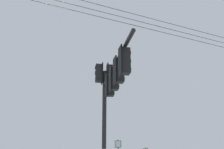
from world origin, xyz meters
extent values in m
cylinder|color=black|center=(-0.18, -0.70, 3.10)|extent=(0.20, 0.20, 6.20)
cylinder|color=black|center=(-1.16, 1.90, 5.53)|extent=(2.11, 5.25, 0.14)
cube|color=black|center=(-0.46, -0.81, 6.08)|extent=(0.39, 0.39, 0.90)
cube|color=black|center=(-0.30, -0.75, 6.08)|extent=(0.19, 0.43, 1.04)
cylinder|color=#360503|center=(-0.61, -0.87, 6.38)|extent=(0.10, 0.20, 0.20)
cylinder|color=#3C2703|center=(-0.61, -0.87, 6.08)|extent=(0.10, 0.20, 0.20)
cylinder|color=green|center=(-0.61, -0.87, 5.78)|extent=(0.10, 0.20, 0.20)
cube|color=black|center=(0.10, -0.59, 6.08)|extent=(0.39, 0.39, 0.90)
cube|color=black|center=(-0.06, -0.65, 6.08)|extent=(0.19, 0.43, 1.04)
cylinder|color=#360503|center=(0.26, -0.54, 6.38)|extent=(0.10, 0.20, 0.20)
cylinder|color=#3C2703|center=(0.26, -0.54, 6.08)|extent=(0.10, 0.20, 0.20)
cylinder|color=green|center=(0.26, -0.54, 5.78)|extent=(0.10, 0.20, 0.20)
cube|color=black|center=(-0.73, 0.75, 4.98)|extent=(0.38, 0.38, 0.90)
cube|color=black|center=(-0.57, 0.81, 4.98)|extent=(0.19, 0.43, 1.04)
cylinder|color=#360503|center=(-0.88, 0.69, 5.28)|extent=(0.10, 0.20, 0.20)
cylinder|color=#3C2703|center=(-0.88, 0.69, 4.98)|extent=(0.10, 0.20, 0.20)
cylinder|color=green|center=(-0.88, 0.69, 4.68)|extent=(0.10, 0.20, 0.20)
cube|color=black|center=(-1.07, 1.64, 4.98)|extent=(0.39, 0.39, 0.90)
cube|color=black|center=(-0.91, 1.70, 4.98)|extent=(0.20, 0.42, 1.04)
cylinder|color=#360503|center=(-1.22, 1.58, 5.28)|extent=(0.10, 0.20, 0.20)
cylinder|color=#3C2703|center=(-1.22, 1.58, 4.98)|extent=(0.10, 0.20, 0.20)
cylinder|color=green|center=(-1.22, 1.58, 4.68)|extent=(0.10, 0.20, 0.20)
cube|color=black|center=(-1.40, 2.53, 4.98)|extent=(0.39, 0.39, 0.90)
cube|color=black|center=(-1.25, 2.60, 4.98)|extent=(0.21, 0.42, 1.04)
cylinder|color=#360503|center=(-1.56, 2.47, 5.28)|extent=(0.11, 0.20, 0.20)
cylinder|color=#3C2703|center=(-1.56, 2.47, 4.98)|extent=(0.11, 0.20, 0.20)
cylinder|color=green|center=(-1.56, 2.47, 4.68)|extent=(0.11, 0.20, 0.20)
cube|color=black|center=(-1.74, 3.42, 4.98)|extent=(0.39, 0.39, 0.90)
cube|color=black|center=(-1.59, 3.48, 4.98)|extent=(0.20, 0.42, 1.04)
cylinder|color=#360503|center=(-1.90, 3.36, 5.28)|extent=(0.10, 0.20, 0.20)
cylinder|color=#3C2703|center=(-1.90, 3.36, 4.98)|extent=(0.10, 0.20, 0.20)
cylinder|color=green|center=(-1.90, 3.36, 4.68)|extent=(0.10, 0.20, 0.20)
cube|color=#0C7238|center=(-0.57, -2.29, 2.83)|extent=(0.33, 0.03, 0.34)
cube|color=white|center=(-0.57, -2.28, 2.83)|extent=(0.27, 0.01, 0.28)
cylinder|color=black|center=(-1.31, -1.52, 9.21)|extent=(24.87, 17.99, 0.08)
cylinder|color=black|center=(-1.31, -1.52, 9.54)|extent=(24.87, 17.99, 0.08)
cylinder|color=black|center=(-1.31, -1.52, 9.94)|extent=(24.87, 17.99, 0.08)
camera|label=1|loc=(-2.85, 11.95, 1.49)|focal=44.59mm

